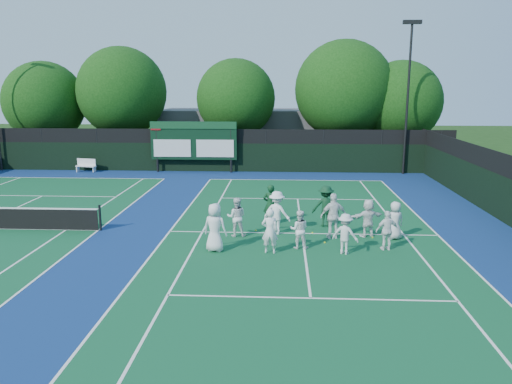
{
  "coord_description": "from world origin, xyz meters",
  "views": [
    {
      "loc": [
        -0.86,
        -18.7,
        5.91
      ],
      "look_at": [
        -2.0,
        3.0,
        1.3
      ],
      "focal_mm": 35.0,
      "sensor_mm": 36.0,
      "label": 1
    }
  ],
  "objects": [
    {
      "name": "clubhouse",
      "position": [
        -2.0,
        24.0,
        2.0
      ],
      "size": [
        18.0,
        6.0,
        4.0
      ],
      "primitive_type": "cube",
      "color": "#535458",
      "rests_on": "ground"
    },
    {
      "name": "court_apron",
      "position": [
        -6.0,
        1.0,
        0.0
      ],
      "size": [
        34.0,
        32.0,
        0.01
      ],
      "primitive_type": "cube",
      "color": "navy",
      "rests_on": "ground"
    },
    {
      "name": "coach_left",
      "position": [
        -1.34,
        2.38,
        0.88
      ],
      "size": [
        0.65,
        0.44,
        1.77
      ],
      "primitive_type": "imported",
      "rotation": [
        0.0,
        0.0,
        3.16
      ],
      "color": "#103A1C",
      "rests_on": "ground"
    },
    {
      "name": "tree_c",
      "position": [
        -4.24,
        19.58,
        4.86
      ],
      "size": [
        5.94,
        5.94,
        7.99
      ],
      "color": "#311D0D",
      "rests_on": "ground"
    },
    {
      "name": "player_front_1",
      "position": [
        -1.26,
        -1.5,
        0.83
      ],
      "size": [
        0.63,
        0.44,
        1.66
      ],
      "primitive_type": "imported",
      "rotation": [
        0.0,
        0.0,
        3.07
      ],
      "color": "white",
      "rests_on": "ground"
    },
    {
      "name": "player_back_2",
      "position": [
        1.2,
        0.42,
        0.91
      ],
      "size": [
        1.14,
        0.66,
        1.83
      ],
      "primitive_type": "imported",
      "rotation": [
        0.0,
        0.0,
        3.35
      ],
      "color": "white",
      "rests_on": "ground"
    },
    {
      "name": "player_back_4",
      "position": [
        3.6,
        0.46,
        0.76
      ],
      "size": [
        0.86,
        0.7,
        1.51
      ],
      "primitive_type": "imported",
      "rotation": [
        0.0,
        0.0,
        3.48
      ],
      "color": "silver",
      "rests_on": "ground"
    },
    {
      "name": "player_front_4",
      "position": [
        3.01,
        -0.93,
        0.75
      ],
      "size": [
        0.93,
        0.54,
        1.49
      ],
      "primitive_type": "imported",
      "rotation": [
        0.0,
        0.0,
        3.36
      ],
      "color": "white",
      "rests_on": "ground"
    },
    {
      "name": "tree_a",
      "position": [
        -19.09,
        19.58,
        4.58
      ],
      "size": [
        6.19,
        6.19,
        7.83
      ],
      "color": "#311D0D",
      "rests_on": "ground"
    },
    {
      "name": "tennis_ball_3",
      "position": [
        -1.92,
        1.25,
        0.03
      ],
      "size": [
        0.07,
        0.07,
        0.07
      ],
      "primitive_type": "sphere",
      "color": "#CCE21A",
      "rests_on": "ground"
    },
    {
      "name": "tree_e",
      "position": [
        8.08,
        19.58,
        4.63
      ],
      "size": [
        6.1,
        6.1,
        7.84
      ],
      "color": "#311D0D",
      "rests_on": "ground"
    },
    {
      "name": "coach_right",
      "position": [
        1.03,
        2.14,
        0.89
      ],
      "size": [
        1.17,
        0.7,
        1.79
      ],
      "primitive_type": "imported",
      "rotation": [
        0.0,
        0.0,
        3.11
      ],
      "color": "#0F371E",
      "rests_on": "ground"
    },
    {
      "name": "tennis_ball_4",
      "position": [
        0.42,
        1.02,
        0.03
      ],
      "size": [
        0.07,
        0.07,
        0.07
      ],
      "primitive_type": "sphere",
      "color": "#CCE21A",
      "rests_on": "ground"
    },
    {
      "name": "ground",
      "position": [
        0.0,
        0.0,
        0.0
      ],
      "size": [
        120.0,
        120.0,
        0.0
      ],
      "primitive_type": "plane",
      "color": "#17360E",
      "rests_on": "ground"
    },
    {
      "name": "tree_d",
      "position": [
        3.86,
        19.58,
        5.49
      ],
      "size": [
        7.31,
        7.31,
        9.33
      ],
      "color": "#311D0D",
      "rests_on": "ground"
    },
    {
      "name": "back_fence",
      "position": [
        -6.0,
        16.0,
        1.36
      ],
      "size": [
        34.0,
        0.08,
        3.0
      ],
      "color": "black",
      "rests_on": "ground"
    },
    {
      "name": "light_pole_right",
      "position": [
        7.5,
        15.7,
        6.3
      ],
      "size": [
        1.2,
        0.3,
        10.12
      ],
      "color": "black",
      "rests_on": "ground"
    },
    {
      "name": "player_back_0",
      "position": [
        -2.65,
        0.52,
        0.8
      ],
      "size": [
        0.79,
        0.62,
        1.6
      ],
      "primitive_type": "imported",
      "rotation": [
        0.0,
        0.0,
        3.16
      ],
      "color": "white",
      "rests_on": "ground"
    },
    {
      "name": "player_front_3",
      "position": [
        1.43,
        -1.44,
        0.74
      ],
      "size": [
        1.1,
        0.89,
        1.48
      ],
      "primitive_type": "imported",
      "rotation": [
        0.0,
        0.0,
        2.72
      ],
      "color": "silver",
      "rests_on": "ground"
    },
    {
      "name": "scoreboard",
      "position": [
        -7.01,
        15.59,
        2.19
      ],
      "size": [
        6.0,
        0.21,
        3.55
      ],
      "color": "black",
      "rests_on": "ground"
    },
    {
      "name": "player_back_1",
      "position": [
        -1.04,
        0.94,
        0.89
      ],
      "size": [
        1.31,
        1.05,
        1.77
      ],
      "primitive_type": "imported",
      "rotation": [
        0.0,
        0.0,
        2.74
      ],
      "color": "white",
      "rests_on": "ground"
    },
    {
      "name": "tennis_ball_2",
      "position": [
        2.77,
        0.51,
        0.03
      ],
      "size": [
        0.07,
        0.07,
        0.07
      ],
      "primitive_type": "sphere",
      "color": "#CCE21A",
      "rests_on": "ground"
    },
    {
      "name": "near_court",
      "position": [
        0.0,
        1.0,
        0.01
      ],
      "size": [
        11.05,
        23.85,
        0.01
      ],
      "color": "#104F2B",
      "rests_on": "ground"
    },
    {
      "name": "tennis_ball_5",
      "position": [
        0.82,
        -0.25,
        0.03
      ],
      "size": [
        0.07,
        0.07,
        0.07
      ],
      "primitive_type": "sphere",
      "color": "#CCE21A",
      "rests_on": "ground"
    },
    {
      "name": "tree_b",
      "position": [
        -12.98,
        19.58,
        5.33
      ],
      "size": [
        6.78,
        6.78,
        8.9
      ],
      "color": "#311D0D",
      "rests_on": "ground"
    },
    {
      "name": "player_front_0",
      "position": [
        -3.27,
        -1.37,
        0.9
      ],
      "size": [
        1.0,
        0.79,
        1.79
      ],
      "primitive_type": "imported",
      "rotation": [
        0.0,
        0.0,
        2.86
      ],
      "color": "white",
      "rests_on": "ground"
    },
    {
      "name": "player_front_2",
      "position": [
        -0.2,
        -0.89,
        0.73
      ],
      "size": [
        0.73,
        0.59,
        1.45
      ],
      "primitive_type": "imported",
      "rotation": [
        0.0,
        0.0,
        3.09
      ],
      "color": "white",
      "rests_on": "ground"
    },
    {
      "name": "bench",
      "position": [
        -14.64,
        15.37,
        0.5
      ],
      "size": [
        1.52,
        0.7,
        0.93
      ],
      "color": "white",
      "rests_on": "ground"
    },
    {
      "name": "player_back_3",
      "position": [
        2.59,
        0.73,
        0.77
      ],
      "size": [
        1.5,
        0.94,
        1.54
      ],
      "primitive_type": "imported",
      "rotation": [
        0.0,
        0.0,
        3.51
      ],
      "color": "white",
      "rests_on": "ground"
    }
  ]
}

